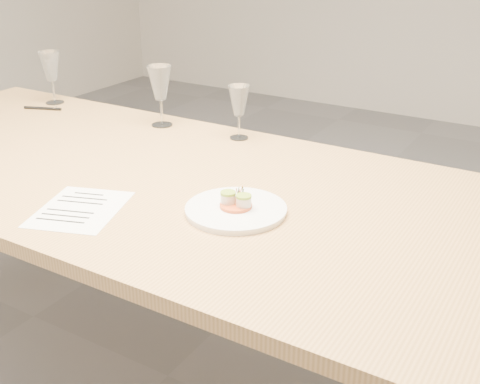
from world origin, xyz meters
The scene contains 8 objects.
ground centered at (0.00, 0.00, 0.00)m, with size 7.00×7.00×0.00m, color slate.
dining_table centered at (0.00, 0.00, 0.68)m, with size 2.40×1.00×0.75m.
dinner_plate centered at (0.34, -0.10, 0.76)m, with size 0.26×0.26×0.07m.
recipe_sheet centered at (-0.01, -0.29, 0.75)m, with size 0.28×0.31×0.00m.
ballpoint_pen centered at (-0.81, 0.30, 0.76)m, with size 0.15×0.07×0.01m.
wine_glass_0 centered at (-0.84, 0.40, 0.90)m, with size 0.08×0.08×0.21m.
wine_glass_1 centered at (-0.27, 0.38, 0.90)m, with size 0.09×0.09×0.22m.
wine_glass_2 centered at (0.04, 0.40, 0.88)m, with size 0.07×0.07×0.18m.
Camera 1 is at (1.06, -1.27, 1.41)m, focal length 45.00 mm.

